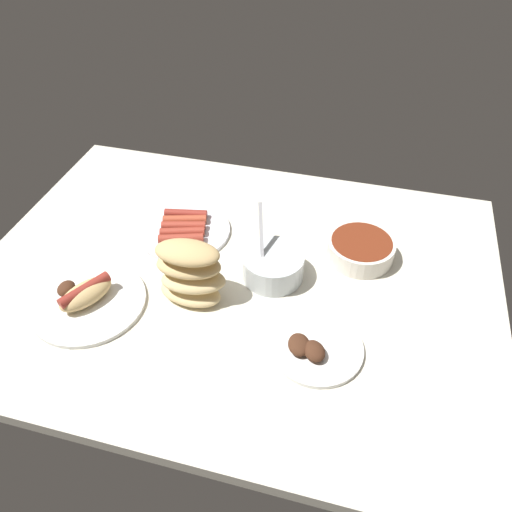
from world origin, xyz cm
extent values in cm
cube|color=silver|center=(0.00, 0.00, -1.50)|extent=(120.00, 90.00, 3.00)
cylinder|color=white|center=(-21.93, 16.37, 0.50)|extent=(18.57, 18.57, 1.00)
ellipsoid|color=#472819|center=(-18.51, 17.85, 2.24)|extent=(5.81, 6.52, 2.48)
ellipsoid|color=#472819|center=(-21.65, 18.68, 2.34)|extent=(6.30, 6.53, 2.68)
cylinder|color=white|center=(16.75, -11.32, 0.50)|extent=(23.30, 23.30, 1.00)
cylinder|color=maroon|center=(17.91, -16.11, 2.12)|extent=(11.19, 4.26, 2.24)
cylinder|color=#AD472D|center=(17.33, -13.71, 2.12)|extent=(11.16, 5.18, 2.24)
cylinder|color=#9E3828|center=(16.75, -11.32, 2.12)|extent=(11.18, 4.97, 2.24)
cylinder|color=#9E3828|center=(16.16, -8.93, 2.12)|extent=(11.13, 5.42, 2.24)
cylinder|color=#9E3828|center=(15.58, -6.54, 2.12)|extent=(11.12, 5.52, 2.24)
cylinder|color=silver|center=(-8.60, -1.75, 3.11)|extent=(14.07, 14.07, 6.22)
cylinder|color=beige|center=(-8.60, -1.75, 4.35)|extent=(12.38, 12.38, 2.80)
cube|color=#B7B7BC|center=(-5.43, -3.51, 9.15)|extent=(4.16, 10.57, 12.80)
cylinder|color=white|center=(28.08, 16.91, 0.50)|extent=(24.66, 24.66, 1.00)
ellipsoid|color=tan|center=(28.08, 16.91, 3.20)|extent=(11.18, 13.64, 4.40)
cylinder|color=maroon|center=(28.08, 16.91, 4.41)|extent=(7.73, 11.37, 2.40)
ellipsoid|color=#472819|center=(33.54, 15.95, 2.40)|extent=(3.79, 4.55, 2.80)
cylinder|color=white|center=(-27.27, -13.26, 2.43)|extent=(15.87, 15.87, 4.85)
cylinder|color=maroon|center=(-27.27, -13.26, 4.45)|extent=(14.29, 14.29, 1.00)
ellipsoid|color=#E5C689|center=(7.15, 9.59, 1.80)|extent=(14.49, 8.90, 3.60)
ellipsoid|color=#E5C689|center=(6.27, 9.28, 5.40)|extent=(15.05, 10.14, 3.60)
ellipsoid|color=#DBB77A|center=(7.24, 8.67, 9.00)|extent=(14.57, 9.06, 3.60)
ellipsoid|color=tan|center=(7.24, 8.62, 12.60)|extent=(14.07, 8.09, 3.60)
camera|label=1|loc=(-25.48, 77.73, 80.60)|focal=34.76mm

